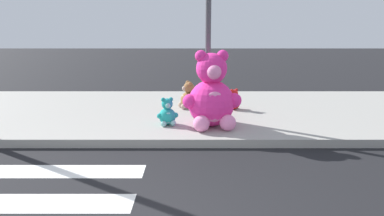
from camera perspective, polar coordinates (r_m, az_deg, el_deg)
name	(u,v)px	position (r m, az deg, el deg)	size (l,w,h in m)	color
sidewalk	(162,112)	(7.93, -4.99, -0.68)	(28.00, 4.40, 0.15)	#9E9B93
sign_pole	(208,34)	(6.87, 2.65, 12.15)	(0.56, 0.11, 3.20)	#4C4C51
plush_pink_large	(211,97)	(6.41, 3.23, 1.89)	(1.09, 0.98, 1.42)	#F22D93
plush_red	(233,101)	(7.89, 6.80, 1.16)	(0.33, 0.34, 0.47)	red
plush_brown	(188,97)	(7.94, -0.68, 1.78)	(0.44, 0.46, 0.62)	olive
plush_teal	(167,114)	(6.59, -4.11, -0.98)	(0.40, 0.37, 0.53)	teal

